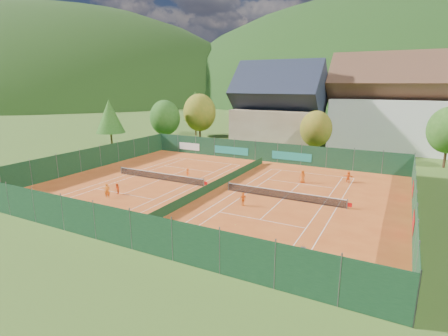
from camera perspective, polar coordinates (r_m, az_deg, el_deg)
ground at (r=40.19m, az=-1.32°, el=-3.40°), size 600.00×600.00×0.00m
clay_pad at (r=40.18m, az=-1.32°, el=-3.37°), size 40.00×32.00×0.01m
court_markings_left at (r=44.45m, az=-10.40°, el=-1.90°), size 11.03×23.83×0.00m
court_markings_right at (r=37.16m, az=9.59°, el=-4.99°), size 11.03×23.83×0.00m
tennis_net_left at (r=44.22m, az=-10.27°, el=-1.31°), size 13.30×0.10×1.02m
tennis_net_right at (r=36.96m, az=9.85°, el=-4.30°), size 13.30×0.10×1.02m
court_divider at (r=40.04m, az=-1.33°, el=-2.69°), size 0.03×28.80×1.00m
fence_north at (r=54.12m, az=6.45°, el=2.63°), size 40.00×0.10×3.00m
fence_south at (r=27.61m, az=-17.79°, el=-8.93°), size 40.00×0.04×3.00m
fence_west at (r=52.20m, az=-20.95°, el=1.42°), size 0.04×32.00×3.00m
fence_east at (r=35.24m, az=28.64°, el=-5.07°), size 0.09×32.00×3.00m
chalet at (r=67.36m, az=8.91°, el=9.17°), size 16.20×12.00×16.00m
hotel_block_a at (r=69.79m, az=25.71°, el=8.77°), size 21.60×11.00×17.25m
tree_west_front at (r=67.54m, az=-9.62°, el=8.10°), size 5.72×5.72×8.69m
tree_west_mid at (r=70.17m, az=-4.01°, el=9.02°), size 6.44×6.44×9.78m
tree_west_back at (r=80.06m, az=-4.71°, el=10.07°), size 5.60×5.60×10.00m
tree_center at (r=57.45m, az=14.78°, el=6.19°), size 5.01×5.01×7.60m
tree_west_side at (r=65.44m, az=-18.16°, el=8.03°), size 5.04×5.04×9.00m
mountain_backdrop at (r=272.18m, az=29.12°, el=1.11°), size 820.00×530.00×242.00m
ball_hopper at (r=25.51m, az=12.78°, el=-12.86°), size 0.34×0.34×0.80m
loose_ball_0 at (r=43.26m, az=-15.68°, el=-2.60°), size 0.07×0.07×0.07m
loose_ball_1 at (r=30.27m, az=1.85°, el=-9.20°), size 0.07×0.07×0.07m
player_left_near at (r=38.72m, az=-18.52°, el=-3.56°), size 0.68×0.65×1.56m
player_left_mid at (r=39.69m, az=-17.05°, el=-3.29°), size 0.74×0.70×1.22m
player_left_far at (r=44.97m, az=-5.93°, el=-0.79°), size 0.86×0.64×1.19m
player_right_near at (r=34.54m, az=3.13°, el=-5.09°), size 0.68×0.87×1.37m
player_right_far_a at (r=43.39m, az=12.70°, el=-1.34°), size 0.91×0.83×1.57m
player_right_far_b at (r=45.06m, az=19.62°, el=-1.38°), size 1.30×0.48×1.37m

